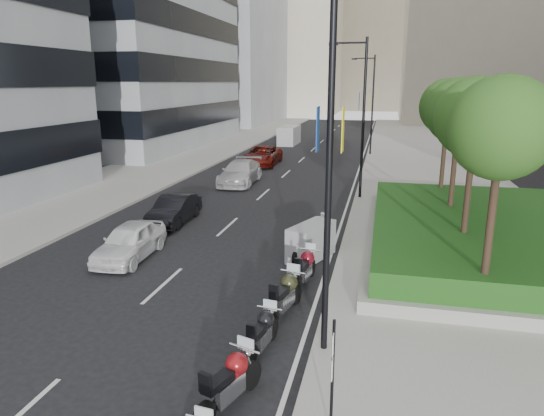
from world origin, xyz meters
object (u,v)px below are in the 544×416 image
(motorcycle_6, at_px, (319,230))
(motorcycle_4, at_px, (305,268))
(motorcycle_5, at_px, (311,242))
(delivery_van, at_px, (289,136))
(car_b, at_px, (174,210))
(car_a, at_px, (130,241))
(motorcycle_2, at_px, (263,332))
(car_c, at_px, (240,172))
(lamp_post_2, at_px, (371,100))
(car_d, at_px, (262,156))
(lamp_post_0, at_px, (323,153))
(motorcycle_3, at_px, (286,295))
(lamp_post_1, at_px, (361,111))
(parking_sign, at_px, (333,371))
(motorcycle_1, at_px, (230,381))

(motorcycle_6, bearing_deg, motorcycle_4, -160.24)
(motorcycle_5, relative_size, delivery_van, 0.53)
(motorcycle_5, relative_size, car_b, 0.61)
(car_a, relative_size, car_b, 1.00)
(motorcycle_2, relative_size, motorcycle_5, 0.83)
(car_b, relative_size, car_c, 0.77)
(motorcycle_2, xyz_separation_m, motorcycle_5, (0.19, 6.90, 0.15))
(lamp_post_2, distance_m, motorcycle_6, 26.66)
(car_a, bearing_deg, car_d, 88.44)
(lamp_post_0, height_order, lamp_post_2, same)
(motorcycle_4, xyz_separation_m, car_d, (-7.39, 23.41, 0.19))
(motorcycle_3, bearing_deg, lamp_post_2, 10.07)
(lamp_post_0, xyz_separation_m, car_d, (-8.38, 27.55, -4.29))
(motorcycle_4, height_order, delivery_van, delivery_van)
(motorcycle_3, height_order, delivery_van, delivery_van)
(motorcycle_5, xyz_separation_m, delivery_van, (-7.68, 34.86, 0.22))
(lamp_post_2, bearing_deg, lamp_post_1, -90.00)
(lamp_post_0, bearing_deg, motorcycle_5, 100.00)
(motorcycle_3, bearing_deg, lamp_post_1, 7.62)
(parking_sign, bearing_deg, motorcycle_4, 102.97)
(motorcycle_1, bearing_deg, motorcycle_5, 16.73)
(lamp_post_1, relative_size, car_b, 2.21)
(car_b, bearing_deg, motorcycle_4, -40.56)
(motorcycle_5, bearing_deg, car_a, 124.05)
(car_b, distance_m, car_d, 17.53)
(motorcycle_1, bearing_deg, motorcycle_3, 15.01)
(lamp_post_2, relative_size, motorcycle_5, 3.65)
(motorcycle_6, distance_m, car_a, 7.77)
(lamp_post_2, relative_size, car_c, 1.69)
(motorcycle_3, xyz_separation_m, motorcycle_6, (0.07, 6.92, -0.10))
(motorcycle_6, bearing_deg, car_d, 39.13)
(motorcycle_3, xyz_separation_m, delivery_van, (-7.64, 39.62, 0.29))
(motorcycle_6, bearing_deg, motorcycle_2, -163.38)
(motorcycle_3, height_order, car_b, car_b)
(lamp_post_2, relative_size, motorcycle_2, 4.40)
(lamp_post_2, xyz_separation_m, car_d, (-8.38, -7.45, -4.29))
(motorcycle_4, bearing_deg, lamp_post_2, 5.92)
(motorcycle_3, bearing_deg, car_a, 76.35)
(motorcycle_4, height_order, car_d, car_d)
(motorcycle_2, distance_m, motorcycle_6, 9.07)
(parking_sign, distance_m, motorcycle_1, 2.35)
(motorcycle_2, xyz_separation_m, delivery_van, (-7.49, 41.76, 0.37))
(motorcycle_6, bearing_deg, parking_sign, -153.34)
(car_d, bearing_deg, parking_sign, -74.66)
(delivery_van, bearing_deg, motorcycle_4, -77.73)
(motorcycle_1, xyz_separation_m, motorcycle_4, (0.50, 6.68, -0.02))
(parking_sign, distance_m, car_d, 31.87)
(parking_sign, bearing_deg, motorcycle_1, 167.95)
(car_d, bearing_deg, car_c, -87.86)
(lamp_post_2, bearing_deg, motorcycle_6, -92.46)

